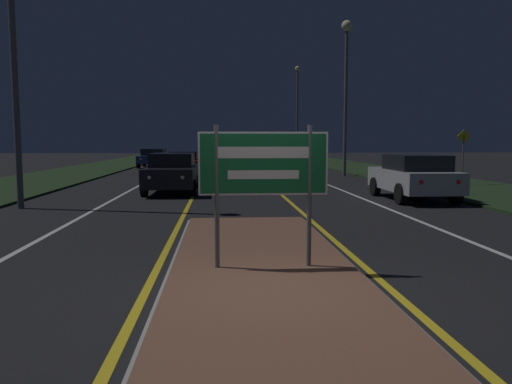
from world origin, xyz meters
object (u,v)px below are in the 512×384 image
highway_sign (263,170)px  car_approaching_2 (153,157)px  streetlight_right_far (297,105)px  car_approaching_0 (172,172)px  car_approaching_1 (184,163)px  car_receding_2 (294,156)px  warning_sign (463,151)px  streetlight_right_near (346,69)px  car_receding_1 (275,162)px  car_receding_0 (414,176)px

highway_sign → car_approaching_2: size_ratio=0.44×
streetlight_right_far → car_approaching_0: streetlight_right_far is taller
car_approaching_0 → car_approaching_1: bearing=91.4°
highway_sign → car_receding_2: highway_sign is taller
streetlight_right_far → car_approaching_1: streetlight_right_far is taller
car_receding_2 → warning_sign: (4.23, -21.37, 0.78)m
streetlight_right_near → car_receding_1: bearing=148.6°
highway_sign → car_approaching_0: size_ratio=0.46×
car_approaching_1 → warning_sign: 14.71m
car_approaching_1 → warning_sign: bearing=-30.8°
streetlight_right_near → car_approaching_2: bearing=138.9°
car_approaching_2 → warning_sign: 23.12m
streetlight_right_near → warning_sign: streetlight_right_near is taller
car_receding_2 → warning_sign: bearing=-78.8°
car_receding_1 → car_approaching_2: bearing=135.3°
car_receding_1 → car_receding_2: 12.91m
warning_sign → streetlight_right_near: bearing=118.7°
streetlight_right_far → warning_sign: (3.55, -24.45, -3.78)m
streetlight_right_near → streetlight_right_far: bearing=89.9°
car_approaching_2 → streetlight_right_near: bearing=-41.1°
streetlight_right_near → car_approaching_2: 16.76m
car_receding_1 → car_receding_2: car_receding_2 is taller
car_receding_0 → car_approaching_1: bearing=124.0°
car_receding_0 → car_approaching_2: size_ratio=0.88×
highway_sign → car_receding_1: 22.90m
warning_sign → car_approaching_2: bearing=132.5°
car_receding_2 → streetlight_right_near: bearing=-87.5°
highway_sign → car_receding_1: bearing=83.4°
warning_sign → car_approaching_1: bearing=149.2°
car_receding_2 → highway_sign: bearing=-99.2°
car_approaching_0 → car_receding_1: bearing=64.8°
warning_sign → car_approaching_0: bearing=-171.0°
car_receding_2 → car_approaching_0: car_approaching_0 is taller
car_approaching_1 → warning_sign: size_ratio=1.87×
car_approaching_2 → warning_sign: bearing=-47.5°
car_approaching_0 → car_approaching_2: 19.28m
highway_sign → car_approaching_1: highway_sign is taller
car_receding_1 → car_receding_2: (3.07, 12.54, 0.00)m
streetlight_right_near → car_approaching_0: size_ratio=1.91×
car_approaching_0 → car_approaching_2: bearing=99.6°
streetlight_right_near → car_receding_2: bearing=92.5°
car_receding_0 → warning_sign: 6.55m
car_receding_2 → warning_sign: size_ratio=1.81×
streetlight_right_near → car_receding_1: size_ratio=1.82×
highway_sign → car_approaching_1: bearing=97.1°
car_receding_1 → car_approaching_1: (-5.32, -1.31, 0.02)m
car_receding_0 → car_receding_2: size_ratio=0.97×
car_approaching_0 → car_approaching_1: (-0.23, 9.47, -0.03)m
streetlight_right_near → car_approaching_0: (-8.80, -8.52, -5.15)m
streetlight_right_near → car_receding_2: 15.71m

